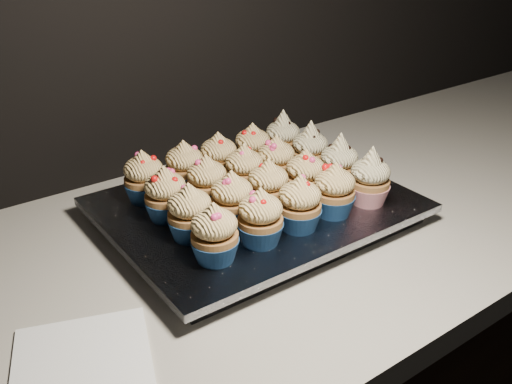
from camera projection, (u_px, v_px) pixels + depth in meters
worktop at (289, 228)px, 0.92m from camera, size 2.44×0.64×0.04m
napkin at (82, 362)px, 0.62m from camera, size 0.19×0.19×0.00m
baking_tray at (256, 214)px, 0.90m from camera, size 0.42×0.32×0.02m
foil_lining at (256, 205)px, 0.89m from camera, size 0.46×0.36×0.01m
cupcake_0 at (215, 234)px, 0.73m from camera, size 0.06×0.06×0.08m
cupcake_1 at (260, 219)px, 0.76m from camera, size 0.06×0.06×0.08m
cupcake_2 at (300, 205)px, 0.80m from camera, size 0.06×0.06×0.08m
cupcake_3 at (334, 191)px, 0.83m from camera, size 0.06×0.06×0.08m
cupcake_4 at (370, 179)px, 0.87m from camera, size 0.06×0.06×0.10m
cupcake_5 at (190, 213)px, 0.78m from camera, size 0.06×0.06×0.08m
cupcake_6 at (232, 200)px, 0.81m from camera, size 0.06×0.06×0.08m
cupcake_7 at (268, 187)px, 0.85m from camera, size 0.06×0.06×0.08m
cupcake_8 at (305, 177)px, 0.88m from camera, size 0.06×0.06×0.08m
cupcake_9 at (339, 164)px, 0.92m from camera, size 0.06×0.06×0.10m
cupcake_10 at (166, 195)px, 0.82m from camera, size 0.06×0.06×0.08m
cupcake_11 at (207, 183)px, 0.86m from camera, size 0.06×0.06×0.08m
cupcake_12 at (244, 171)px, 0.90m from camera, size 0.06×0.06×0.08m
cupcake_13 at (276, 162)px, 0.93m from camera, size 0.06×0.06×0.08m
cupcake_14 at (310, 151)px, 0.97m from camera, size 0.06×0.06×0.10m
cupcake_15 at (144, 178)px, 0.88m from camera, size 0.06×0.06×0.08m
cupcake_16 at (185, 167)px, 0.91m from camera, size 0.06×0.06×0.08m
cupcake_17 at (219, 158)px, 0.94m from camera, size 0.06×0.06×0.08m
cupcake_18 at (253, 148)px, 0.98m from camera, size 0.06×0.06×0.08m
cupcake_19 at (283, 139)px, 1.02m from camera, size 0.06×0.06×0.10m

